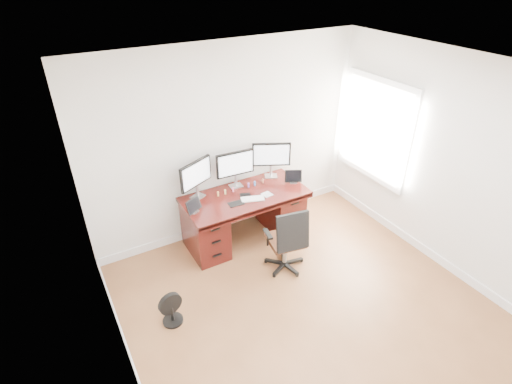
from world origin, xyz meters
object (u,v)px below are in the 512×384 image
office_chair (286,249)px  floor_fan (171,309)px  desk (244,215)px  keyboard (253,199)px  monitor_center (235,165)px

office_chair → floor_fan: (-1.59, -0.11, -0.12)m
floor_fan → desk: bearing=23.4°
office_chair → keyboard: bearing=110.4°
floor_fan → keyboard: size_ratio=1.28×
monitor_center → desk: bearing=-86.6°
office_chair → keyboard: 0.81m
desk → keyboard: keyboard is taller
desk → keyboard: (0.03, -0.18, 0.36)m
office_chair → monitor_center: 1.34m
floor_fan → monitor_center: monitor_center is taller
monitor_center → keyboard: 0.54m
keyboard → office_chair: bearing=-60.6°
office_chair → floor_fan: office_chair is taller
office_chair → floor_fan: size_ratio=2.40×
desk → floor_fan: (-1.44, -0.96, -0.21)m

